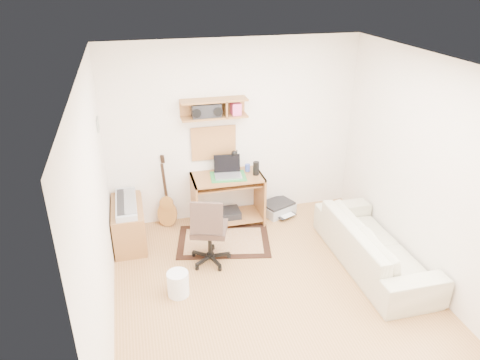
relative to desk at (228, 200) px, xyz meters
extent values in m
cube|color=#B27F4A|center=(0.16, -1.73, -0.38)|extent=(3.60, 4.00, 0.01)
cube|color=white|center=(0.16, -1.73, 2.23)|extent=(3.60, 4.00, 0.01)
cube|color=white|center=(0.16, 0.28, 0.93)|extent=(3.60, 0.01, 2.60)
cube|color=white|center=(-1.64, -1.73, 0.93)|extent=(0.01, 4.00, 2.60)
cube|color=white|center=(1.97, -1.73, 0.93)|extent=(0.01, 4.00, 2.60)
cube|color=#996536|center=(-0.14, 0.15, 1.32)|extent=(0.90, 0.25, 0.26)
cube|color=tan|center=(-0.14, 0.25, 0.79)|extent=(0.64, 0.03, 0.49)
cube|color=#4C8CBF|center=(-1.62, -0.23, 1.34)|extent=(0.02, 0.20, 0.15)
cylinder|color=black|center=(0.41, -0.05, 0.47)|extent=(0.09, 0.09, 0.20)
cylinder|color=#374BA7|center=(0.32, 0.10, 0.43)|extent=(0.07, 0.07, 0.11)
cube|color=black|center=(-0.25, 0.15, 1.30)|extent=(0.39, 0.18, 0.20)
cube|color=#CDB989|center=(-0.17, -0.50, -0.37)|extent=(1.39, 1.07, 0.02)
cube|color=#996536|center=(-1.42, -0.18, -0.10)|extent=(0.40, 0.90, 0.55)
cube|color=#B2B5BA|center=(-1.42, -0.18, 0.21)|extent=(0.26, 0.85, 0.07)
cylinder|color=white|center=(-0.91, -1.44, -0.23)|extent=(0.32, 0.32, 0.30)
cube|color=#A5A8AA|center=(0.80, 0.08, -0.29)|extent=(0.57, 0.51, 0.17)
imported|color=beige|center=(1.54, -1.46, 0.01)|extent=(0.58, 1.98, 0.78)
camera|label=1|loc=(-1.24, -5.61, 3.05)|focal=33.65mm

